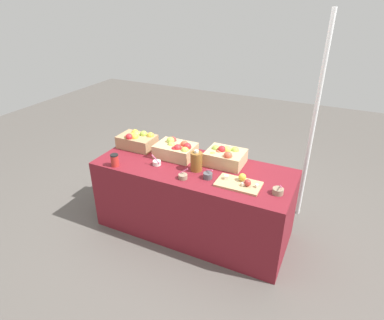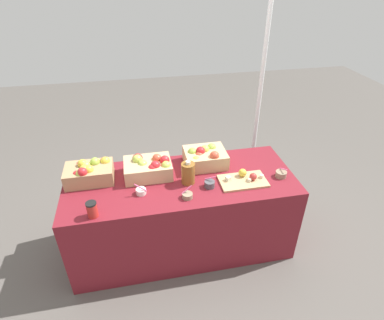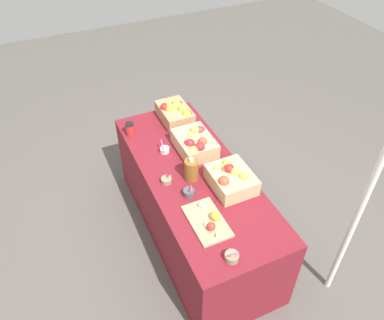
{
  "view_description": "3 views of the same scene",
  "coord_description": "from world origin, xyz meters",
  "px_view_note": "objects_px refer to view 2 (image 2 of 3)",
  "views": [
    {
      "loc": [
        1.18,
        -2.47,
        2.22
      ],
      "look_at": [
        -0.03,
        0.03,
        0.79
      ],
      "focal_mm": 30.58,
      "sensor_mm": 36.0,
      "label": 1
    },
    {
      "loc": [
        -0.32,
        -2.09,
        2.28
      ],
      "look_at": [
        0.11,
        0.06,
        0.88
      ],
      "focal_mm": 29.51,
      "sensor_mm": 36.0,
      "label": 2
    },
    {
      "loc": [
        1.99,
        -0.92,
        2.8
      ],
      "look_at": [
        0.01,
        -0.03,
        0.89
      ],
      "focal_mm": 35.59,
      "sensor_mm": 36.0,
      "label": 3
    }
  ],
  "objects_px": {
    "apple_crate_right": "(205,157)",
    "sample_bowl_near": "(281,174)",
    "sample_bowl_mid": "(210,184)",
    "cider_jug": "(188,173)",
    "cutting_board_front": "(244,179)",
    "coffee_cup": "(92,209)",
    "sample_bowl_far": "(187,195)",
    "tent_pole": "(259,101)",
    "sample_bowl_extra": "(141,191)",
    "apple_crate_middle": "(148,167)",
    "apple_crate_left": "(89,172)"
  },
  "relations": [
    {
      "from": "apple_crate_right",
      "to": "sample_bowl_near",
      "type": "height_order",
      "value": "apple_crate_right"
    },
    {
      "from": "sample_bowl_mid",
      "to": "apple_crate_right",
      "type": "bearing_deg",
      "value": 83.84
    },
    {
      "from": "cider_jug",
      "to": "sample_bowl_mid",
      "type": "bearing_deg",
      "value": -30.66
    },
    {
      "from": "sample_bowl_mid",
      "to": "cutting_board_front",
      "type": "bearing_deg",
      "value": 3.34
    },
    {
      "from": "cider_jug",
      "to": "coffee_cup",
      "type": "relative_size",
      "value": 1.69
    },
    {
      "from": "cider_jug",
      "to": "apple_crate_right",
      "type": "bearing_deg",
      "value": 50.84
    },
    {
      "from": "sample_bowl_far",
      "to": "coffee_cup",
      "type": "bearing_deg",
      "value": -174.23
    },
    {
      "from": "sample_bowl_near",
      "to": "cider_jug",
      "type": "bearing_deg",
      "value": 174.6
    },
    {
      "from": "apple_crate_right",
      "to": "coffee_cup",
      "type": "relative_size",
      "value": 2.97
    },
    {
      "from": "coffee_cup",
      "to": "tent_pole",
      "type": "bearing_deg",
      "value": 33.32
    },
    {
      "from": "cutting_board_front",
      "to": "sample_bowl_far",
      "type": "height_order",
      "value": "sample_bowl_far"
    },
    {
      "from": "cutting_board_front",
      "to": "sample_bowl_extra",
      "type": "relative_size",
      "value": 3.57
    },
    {
      "from": "tent_pole",
      "to": "sample_bowl_far",
      "type": "bearing_deg",
      "value": -133.08
    },
    {
      "from": "apple_crate_right",
      "to": "sample_bowl_far",
      "type": "bearing_deg",
      "value": -118.7
    },
    {
      "from": "cider_jug",
      "to": "coffee_cup",
      "type": "height_order",
      "value": "cider_jug"
    },
    {
      "from": "apple_crate_middle",
      "to": "coffee_cup",
      "type": "distance_m",
      "value": 0.61
    },
    {
      "from": "sample_bowl_mid",
      "to": "coffee_cup",
      "type": "relative_size",
      "value": 0.81
    },
    {
      "from": "cider_jug",
      "to": "apple_crate_left",
      "type": "bearing_deg",
      "value": 166.69
    },
    {
      "from": "sample_bowl_mid",
      "to": "sample_bowl_far",
      "type": "bearing_deg",
      "value": -153.4
    },
    {
      "from": "cutting_board_front",
      "to": "coffee_cup",
      "type": "relative_size",
      "value": 3.19
    },
    {
      "from": "sample_bowl_mid",
      "to": "coffee_cup",
      "type": "bearing_deg",
      "value": -169.23
    },
    {
      "from": "cutting_board_front",
      "to": "tent_pole",
      "type": "height_order",
      "value": "tent_pole"
    },
    {
      "from": "apple_crate_right",
      "to": "sample_bowl_extra",
      "type": "distance_m",
      "value": 0.66
    },
    {
      "from": "apple_crate_left",
      "to": "coffee_cup",
      "type": "distance_m",
      "value": 0.45
    },
    {
      "from": "sample_bowl_mid",
      "to": "tent_pole",
      "type": "distance_m",
      "value": 1.2
    },
    {
      "from": "sample_bowl_mid",
      "to": "cider_jug",
      "type": "height_order",
      "value": "cider_jug"
    },
    {
      "from": "apple_crate_middle",
      "to": "cutting_board_front",
      "type": "xyz_separation_m",
      "value": [
        0.75,
        -0.24,
        -0.06
      ]
    },
    {
      "from": "apple_crate_left",
      "to": "tent_pole",
      "type": "height_order",
      "value": "tent_pole"
    },
    {
      "from": "sample_bowl_far",
      "to": "cider_jug",
      "type": "xyz_separation_m",
      "value": [
        0.04,
        0.19,
        0.07
      ]
    },
    {
      "from": "sample_bowl_near",
      "to": "sample_bowl_far",
      "type": "distance_m",
      "value": 0.83
    },
    {
      "from": "sample_bowl_mid",
      "to": "apple_crate_middle",
      "type": "bearing_deg",
      "value": 150.48
    },
    {
      "from": "tent_pole",
      "to": "apple_crate_left",
      "type": "bearing_deg",
      "value": -159.65
    },
    {
      "from": "apple_crate_left",
      "to": "sample_bowl_near",
      "type": "distance_m",
      "value": 1.58
    },
    {
      "from": "sample_bowl_near",
      "to": "sample_bowl_extra",
      "type": "height_order",
      "value": "sample_bowl_extra"
    },
    {
      "from": "sample_bowl_far",
      "to": "cider_jug",
      "type": "bearing_deg",
      "value": 77.58
    },
    {
      "from": "sample_bowl_far",
      "to": "coffee_cup",
      "type": "relative_size",
      "value": 0.82
    },
    {
      "from": "apple_crate_middle",
      "to": "sample_bowl_far",
      "type": "distance_m",
      "value": 0.45
    },
    {
      "from": "apple_crate_middle",
      "to": "apple_crate_right",
      "type": "distance_m",
      "value": 0.5
    },
    {
      "from": "apple_crate_right",
      "to": "sample_bowl_near",
      "type": "distance_m",
      "value": 0.66
    },
    {
      "from": "sample_bowl_far",
      "to": "apple_crate_right",
      "type": "bearing_deg",
      "value": 61.3
    },
    {
      "from": "apple_crate_left",
      "to": "apple_crate_middle",
      "type": "distance_m",
      "value": 0.48
    },
    {
      "from": "sample_bowl_far",
      "to": "sample_bowl_mid",
      "type": "bearing_deg",
      "value": 26.6
    },
    {
      "from": "apple_crate_right",
      "to": "sample_bowl_far",
      "type": "height_order",
      "value": "apple_crate_right"
    },
    {
      "from": "sample_bowl_near",
      "to": "sample_bowl_mid",
      "type": "bearing_deg",
      "value": -178.21
    },
    {
      "from": "coffee_cup",
      "to": "sample_bowl_near",
      "type": "bearing_deg",
      "value": 7.13
    },
    {
      "from": "apple_crate_right",
      "to": "sample_bowl_mid",
      "type": "xyz_separation_m",
      "value": [
        -0.04,
        -0.33,
        -0.05
      ]
    },
    {
      "from": "cutting_board_front",
      "to": "sample_bowl_mid",
      "type": "bearing_deg",
      "value": -176.66
    },
    {
      "from": "sample_bowl_extra",
      "to": "cider_jug",
      "type": "bearing_deg",
      "value": 10.75
    },
    {
      "from": "apple_crate_middle",
      "to": "sample_bowl_extra",
      "type": "xyz_separation_m",
      "value": [
        -0.08,
        -0.24,
        -0.06
      ]
    },
    {
      "from": "apple_crate_right",
      "to": "sample_bowl_mid",
      "type": "bearing_deg",
      "value": -96.16
    }
  ]
}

